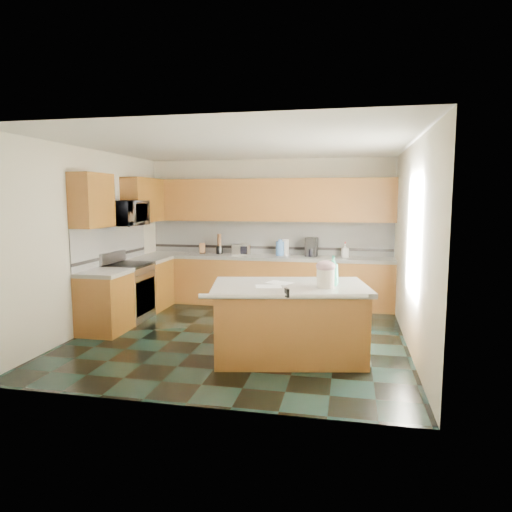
% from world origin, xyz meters
% --- Properties ---
extents(floor, '(4.60, 4.60, 0.00)m').
position_xyz_m(floor, '(0.00, 0.00, 0.00)').
color(floor, black).
rests_on(floor, ground).
extents(ceiling, '(4.60, 4.60, 0.00)m').
position_xyz_m(ceiling, '(0.00, 0.00, 2.70)').
color(ceiling, white).
rests_on(ceiling, ground).
extents(wall_back, '(4.60, 0.04, 2.70)m').
position_xyz_m(wall_back, '(0.00, 2.32, 1.35)').
color(wall_back, '#EFE6C9').
rests_on(wall_back, ground).
extents(wall_front, '(4.60, 0.04, 2.70)m').
position_xyz_m(wall_front, '(0.00, -2.32, 1.35)').
color(wall_front, '#EFE6C9').
rests_on(wall_front, ground).
extents(wall_left, '(0.04, 4.60, 2.70)m').
position_xyz_m(wall_left, '(-2.32, 0.00, 1.35)').
color(wall_left, '#EFE6C9').
rests_on(wall_left, ground).
extents(wall_right, '(0.04, 4.60, 2.70)m').
position_xyz_m(wall_right, '(2.32, 0.00, 1.35)').
color(wall_right, '#EFE6C9').
rests_on(wall_right, ground).
extents(back_base_cab, '(4.60, 0.60, 0.86)m').
position_xyz_m(back_base_cab, '(0.00, 2.00, 0.43)').
color(back_base_cab, '#492B0A').
rests_on(back_base_cab, ground).
extents(back_countertop, '(4.60, 0.64, 0.06)m').
position_xyz_m(back_countertop, '(0.00, 2.00, 0.89)').
color(back_countertop, silver).
rests_on(back_countertop, back_base_cab).
extents(back_upper_cab, '(4.60, 0.33, 0.78)m').
position_xyz_m(back_upper_cab, '(0.00, 2.13, 1.94)').
color(back_upper_cab, '#492B0A').
rests_on(back_upper_cab, wall_back).
extents(back_backsplash, '(4.60, 0.02, 0.63)m').
position_xyz_m(back_backsplash, '(0.00, 2.29, 1.24)').
color(back_backsplash, silver).
rests_on(back_backsplash, back_countertop).
extents(back_accent_band, '(4.60, 0.01, 0.05)m').
position_xyz_m(back_accent_band, '(0.00, 2.28, 1.04)').
color(back_accent_band, black).
rests_on(back_accent_band, back_countertop).
extents(left_base_cab_rear, '(0.60, 0.82, 0.86)m').
position_xyz_m(left_base_cab_rear, '(-2.00, 1.29, 0.43)').
color(left_base_cab_rear, '#492B0A').
rests_on(left_base_cab_rear, ground).
extents(left_counter_rear, '(0.64, 0.82, 0.06)m').
position_xyz_m(left_counter_rear, '(-2.00, 1.29, 0.89)').
color(left_counter_rear, silver).
rests_on(left_counter_rear, left_base_cab_rear).
extents(left_base_cab_front, '(0.60, 0.72, 0.86)m').
position_xyz_m(left_base_cab_front, '(-2.00, -0.24, 0.43)').
color(left_base_cab_front, '#492B0A').
rests_on(left_base_cab_front, ground).
extents(left_counter_front, '(0.64, 0.72, 0.06)m').
position_xyz_m(left_counter_front, '(-2.00, -0.24, 0.89)').
color(left_counter_front, silver).
rests_on(left_counter_front, left_base_cab_front).
extents(left_backsplash, '(0.02, 2.30, 0.63)m').
position_xyz_m(left_backsplash, '(-2.29, 0.55, 1.24)').
color(left_backsplash, silver).
rests_on(left_backsplash, wall_left).
extents(left_accent_band, '(0.01, 2.30, 0.05)m').
position_xyz_m(left_accent_band, '(-2.28, 0.55, 1.04)').
color(left_accent_band, black).
rests_on(left_accent_band, wall_left).
extents(left_upper_cab_rear, '(0.33, 1.09, 0.78)m').
position_xyz_m(left_upper_cab_rear, '(-2.13, 1.42, 1.94)').
color(left_upper_cab_rear, '#492B0A').
rests_on(left_upper_cab_rear, wall_left).
extents(left_upper_cab_front, '(0.33, 0.72, 0.78)m').
position_xyz_m(left_upper_cab_front, '(-2.13, -0.24, 1.94)').
color(left_upper_cab_front, '#492B0A').
rests_on(left_upper_cab_front, wall_left).
extents(range_body, '(0.60, 0.76, 0.88)m').
position_xyz_m(range_body, '(-2.00, 0.50, 0.44)').
color(range_body, '#B7B7BC').
rests_on(range_body, ground).
extents(range_oven_door, '(0.02, 0.68, 0.55)m').
position_xyz_m(range_oven_door, '(-1.71, 0.50, 0.40)').
color(range_oven_door, black).
rests_on(range_oven_door, range_body).
extents(range_cooktop, '(0.62, 0.78, 0.04)m').
position_xyz_m(range_cooktop, '(-2.00, 0.50, 0.90)').
color(range_cooktop, black).
rests_on(range_cooktop, range_body).
extents(range_handle, '(0.02, 0.66, 0.02)m').
position_xyz_m(range_handle, '(-1.68, 0.50, 0.78)').
color(range_handle, '#B7B7BC').
rests_on(range_handle, range_body).
extents(range_backguard, '(0.06, 0.76, 0.18)m').
position_xyz_m(range_backguard, '(-2.26, 0.50, 1.02)').
color(range_backguard, '#B7B7BC').
rests_on(range_backguard, range_body).
extents(microwave, '(0.50, 0.73, 0.41)m').
position_xyz_m(microwave, '(-2.00, 0.50, 1.73)').
color(microwave, '#B7B7BC').
rests_on(microwave, wall_left).
extents(island_base, '(1.94, 1.34, 0.86)m').
position_xyz_m(island_base, '(0.80, -0.76, 0.43)').
color(island_base, '#492B0A').
rests_on(island_base, ground).
extents(island_top, '(2.06, 1.46, 0.06)m').
position_xyz_m(island_top, '(0.80, -0.76, 0.89)').
color(island_top, silver).
rests_on(island_top, island_base).
extents(island_bullnose, '(1.85, 0.42, 0.06)m').
position_xyz_m(island_bullnose, '(0.80, -1.31, 0.89)').
color(island_bullnose, silver).
rests_on(island_bullnose, island_base).
extents(treat_jar, '(0.25, 0.25, 0.22)m').
position_xyz_m(treat_jar, '(1.24, -0.86, 1.03)').
color(treat_jar, silver).
rests_on(treat_jar, island_top).
extents(treat_jar_lid, '(0.23, 0.23, 0.14)m').
position_xyz_m(treat_jar_lid, '(1.24, -0.86, 1.17)').
color(treat_jar_lid, '#C999A7').
rests_on(treat_jar_lid, treat_jar).
extents(treat_jar_knob, '(0.07, 0.03, 0.03)m').
position_xyz_m(treat_jar_knob, '(1.24, -0.86, 1.22)').
color(treat_jar_knob, tan).
rests_on(treat_jar_knob, treat_jar_lid).
extents(treat_jar_knob_end_l, '(0.04, 0.04, 0.04)m').
position_xyz_m(treat_jar_knob_end_l, '(1.20, -0.86, 1.22)').
color(treat_jar_knob_end_l, tan).
rests_on(treat_jar_knob_end_l, treat_jar_lid).
extents(treat_jar_knob_end_r, '(0.04, 0.04, 0.04)m').
position_xyz_m(treat_jar_knob_end_r, '(1.28, -0.86, 1.22)').
color(treat_jar_knob_end_r, tan).
rests_on(treat_jar_knob_end_r, treat_jar_lid).
extents(soap_bottle_island, '(0.17, 0.17, 0.36)m').
position_xyz_m(soap_bottle_island, '(1.32, -0.71, 1.10)').
color(soap_bottle_island, teal).
rests_on(soap_bottle_island, island_top).
extents(paper_sheet_a, '(0.35, 0.30, 0.00)m').
position_xyz_m(paper_sheet_a, '(0.57, -0.93, 0.92)').
color(paper_sheet_a, white).
rests_on(paper_sheet_a, island_top).
extents(paper_sheet_b, '(0.37, 0.34, 0.00)m').
position_xyz_m(paper_sheet_b, '(0.66, -0.67, 0.92)').
color(paper_sheet_b, white).
rests_on(paper_sheet_b, island_top).
extents(clamp_body, '(0.07, 0.11, 0.10)m').
position_xyz_m(clamp_body, '(0.84, -1.29, 0.93)').
color(clamp_body, black).
rests_on(clamp_body, island_top).
extents(clamp_handle, '(0.02, 0.07, 0.02)m').
position_xyz_m(clamp_handle, '(0.84, -1.36, 0.91)').
color(clamp_handle, black).
rests_on(clamp_handle, island_top).
extents(knife_block, '(0.16, 0.18, 0.22)m').
position_xyz_m(knife_block, '(-1.25, 2.05, 1.02)').
color(knife_block, '#472814').
rests_on(knife_block, back_countertop).
extents(utensil_crock, '(0.12, 0.12, 0.16)m').
position_xyz_m(utensil_crock, '(-0.92, 2.08, 1.00)').
color(utensil_crock, black).
rests_on(utensil_crock, back_countertop).
extents(utensil_bundle, '(0.07, 0.07, 0.23)m').
position_xyz_m(utensil_bundle, '(-0.92, 2.08, 1.19)').
color(utensil_bundle, '#472814').
rests_on(utensil_bundle, utensil_crock).
extents(toaster_oven, '(0.37, 0.29, 0.19)m').
position_xyz_m(toaster_oven, '(-0.49, 2.05, 1.02)').
color(toaster_oven, '#B7B7BC').
rests_on(toaster_oven, back_countertop).
extents(toaster_oven_door, '(0.29, 0.01, 0.15)m').
position_xyz_m(toaster_oven_door, '(-0.49, 1.94, 1.02)').
color(toaster_oven_door, black).
rests_on(toaster_oven_door, toaster_oven).
extents(paper_towel, '(0.13, 0.13, 0.30)m').
position_xyz_m(paper_towel, '(0.35, 2.10, 1.07)').
color(paper_towel, white).
rests_on(paper_towel, back_countertop).
extents(paper_towel_base, '(0.20, 0.20, 0.01)m').
position_xyz_m(paper_towel_base, '(0.35, 2.10, 0.93)').
color(paper_towel_base, '#B7B7BC').
rests_on(paper_towel_base, back_countertop).
extents(water_jug, '(0.16, 0.16, 0.26)m').
position_xyz_m(water_jug, '(0.25, 2.06, 1.05)').
color(water_jug, '#4975BA').
rests_on(water_jug, back_countertop).
extents(water_jug_neck, '(0.07, 0.07, 0.04)m').
position_xyz_m(water_jug_neck, '(0.25, 2.06, 1.20)').
color(water_jug_neck, '#4975BA').
rests_on(water_jug_neck, water_jug).
extents(coffee_maker, '(0.23, 0.24, 0.34)m').
position_xyz_m(coffee_maker, '(0.83, 2.08, 1.09)').
color(coffee_maker, black).
rests_on(coffee_maker, back_countertop).
extents(coffee_carafe, '(0.14, 0.14, 0.14)m').
position_xyz_m(coffee_carafe, '(0.83, 2.03, 0.99)').
color(coffee_carafe, black).
rests_on(coffee_carafe, back_countertop).
extents(soap_bottle_back, '(0.14, 0.14, 0.25)m').
position_xyz_m(soap_bottle_back, '(1.43, 2.05, 1.04)').
color(soap_bottle_back, white).
rests_on(soap_bottle_back, back_countertop).
extents(soap_back_cap, '(0.02, 0.02, 0.03)m').
position_xyz_m(soap_back_cap, '(1.43, 2.05, 1.18)').
color(soap_back_cap, red).
rests_on(soap_back_cap, soap_bottle_back).
extents(window_light_proxy, '(0.02, 1.40, 1.10)m').
position_xyz_m(window_light_proxy, '(2.29, -0.20, 1.50)').
color(window_light_proxy, white).
rests_on(window_light_proxy, wall_right).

